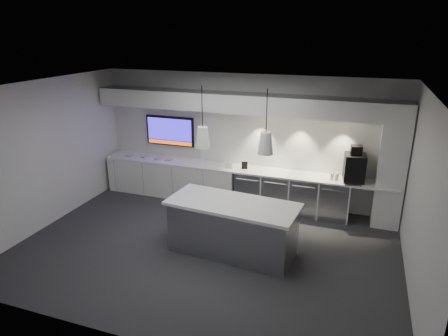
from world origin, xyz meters
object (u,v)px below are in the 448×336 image
at_px(wall_tv, 170,131).
at_px(bin, 177,224).
at_px(coffee_machine, 354,166).
at_px(island, 233,227).

xyz_separation_m(wall_tv, bin, (1.17, -2.14, -1.32)).
height_order(wall_tv, bin, wall_tv).
distance_m(wall_tv, coffee_machine, 4.40).
bearing_deg(coffee_machine, bin, -156.84).
bearing_deg(bin, island, -10.89).
xyz_separation_m(wall_tv, island, (2.41, -2.38, -1.06)).
relative_size(island, bin, 5.16).
relative_size(island, coffee_machine, 3.20).
bearing_deg(coffee_machine, island, -140.12).
relative_size(wall_tv, coffee_machine, 1.64).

